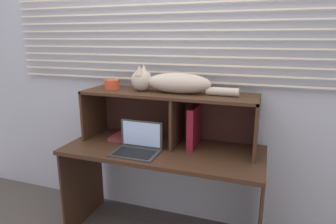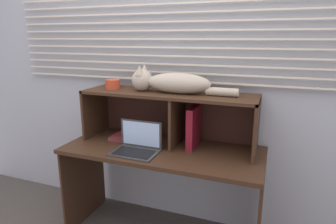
% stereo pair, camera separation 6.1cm
% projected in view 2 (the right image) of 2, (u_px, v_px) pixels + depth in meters
% --- Properties ---
extents(back_panel_with_blinds, '(4.40, 0.08, 2.50)m').
position_uv_depth(back_panel_with_blinds, '(178.00, 76.00, 2.37)').
color(back_panel_with_blinds, '#AEB6C1').
rests_on(back_panel_with_blinds, ground).
extents(desk, '(1.48, 0.63, 0.76)m').
position_uv_depth(desk, '(162.00, 166.00, 2.20)').
color(desk, '#3B2416').
rests_on(desk, ground).
extents(hutch_shelf_unit, '(1.33, 0.37, 0.40)m').
position_uv_depth(hutch_shelf_unit, '(171.00, 107.00, 2.23)').
color(hutch_shelf_unit, '#3B2416').
rests_on(hutch_shelf_unit, desk).
extents(cat, '(0.81, 0.17, 0.20)m').
position_uv_depth(cat, '(170.00, 82.00, 2.15)').
color(cat, '#B8AB96').
rests_on(cat, hutch_shelf_unit).
extents(laptop, '(0.33, 0.23, 0.21)m').
position_uv_depth(laptop, '(137.00, 146.00, 2.10)').
color(laptop, '#323232').
rests_on(laptop, desk).
extents(binder_upright, '(0.05, 0.25, 0.31)m').
position_uv_depth(binder_upright, '(194.00, 127.00, 2.17)').
color(binder_upright, maroon).
rests_on(binder_upright, desk).
extents(book_stack, '(0.18, 0.25, 0.03)m').
position_uv_depth(book_stack, '(126.00, 136.00, 2.40)').
color(book_stack, brown).
rests_on(book_stack, desk).
extents(small_basket, '(0.12, 0.12, 0.07)m').
position_uv_depth(small_basket, '(113.00, 84.00, 2.33)').
color(small_basket, '#C34427').
rests_on(small_basket, hutch_shelf_unit).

